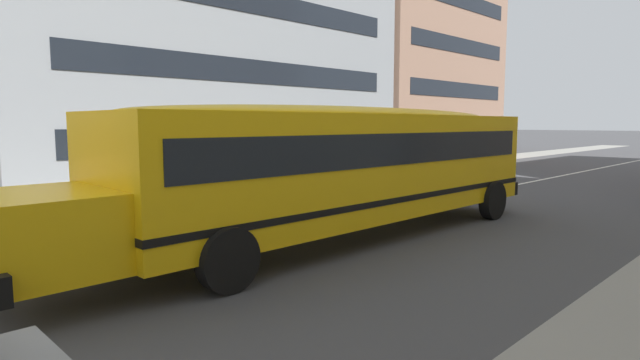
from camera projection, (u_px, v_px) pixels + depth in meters
The scene contains 7 objects.
ground_plane at pixel (315, 225), 13.63m from camera, with size 400.00×400.00×0.00m, color #424244.
sidewalk_far at pixel (158, 194), 19.53m from camera, with size 120.00×3.00×0.01m, color gray.
lane_centreline at pixel (315, 225), 13.63m from camera, with size 110.00×0.16×0.01m, color silver.
school_bus at pixel (344, 161), 11.86m from camera, with size 13.76×3.32×3.07m.
parked_car_white_by_lamppost at pixel (478, 153), 31.37m from camera, with size 3.91×1.90×1.64m.
parked_car_green_past_driveway at pixel (395, 160), 25.77m from camera, with size 3.94×1.96×1.64m.
apartment_block_far_right at pixel (390, 35), 41.68m from camera, with size 14.95×12.85×19.70m.
Camera 1 is at (-9.48, -9.49, 2.69)m, focal length 28.81 mm.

